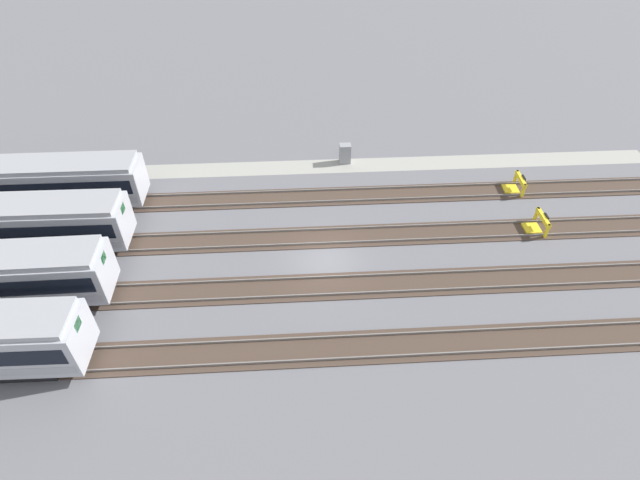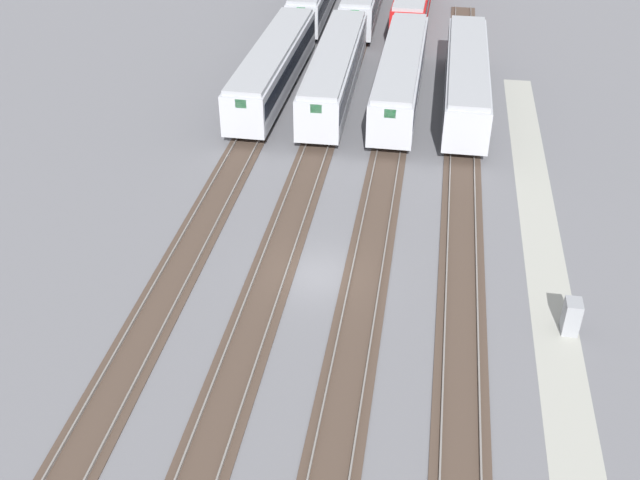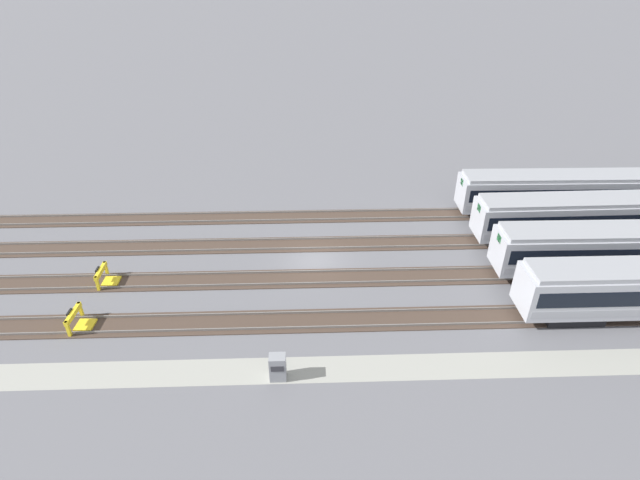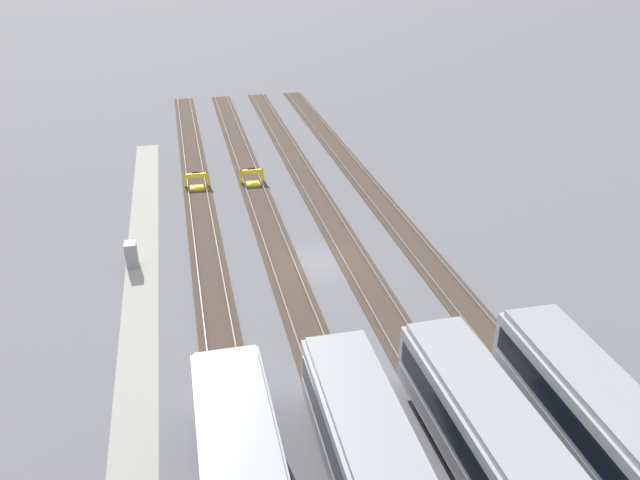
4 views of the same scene
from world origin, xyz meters
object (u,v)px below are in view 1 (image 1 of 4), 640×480
object	(u,v)px
subway_car_front_row_right_inner	(11,184)
electrical_cabinet	(345,153)
bumper_stop_nearest_track	(516,185)
bumper_stop_near_inner_track	(538,224)

from	to	relation	value
subway_car_front_row_right_inner	electrical_cabinet	bearing A→B (deg)	-169.08
bumper_stop_nearest_track	electrical_cabinet	world-z (taller)	electrical_cabinet
electrical_cabinet	bumper_stop_nearest_track	bearing A→B (deg)	159.50
subway_car_front_row_right_inner	bumper_stop_nearest_track	size ratio (longest dim) A/B	8.97
bumper_stop_near_inner_track	electrical_cabinet	bearing A→B (deg)	-36.86
bumper_stop_near_inner_track	electrical_cabinet	size ratio (longest dim) A/B	1.25
subway_car_front_row_right_inner	bumper_stop_near_inner_track	xyz separation A→B (m)	(-36.09, 4.60, -1.53)
bumper_stop_nearest_track	electrical_cabinet	xyz separation A→B (m)	(12.40, -4.64, 0.29)
bumper_stop_nearest_track	bumper_stop_near_inner_track	xyz separation A→B (m)	(0.13, 4.56, 0.00)
bumper_stop_nearest_track	electrical_cabinet	bearing A→B (deg)	-20.50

